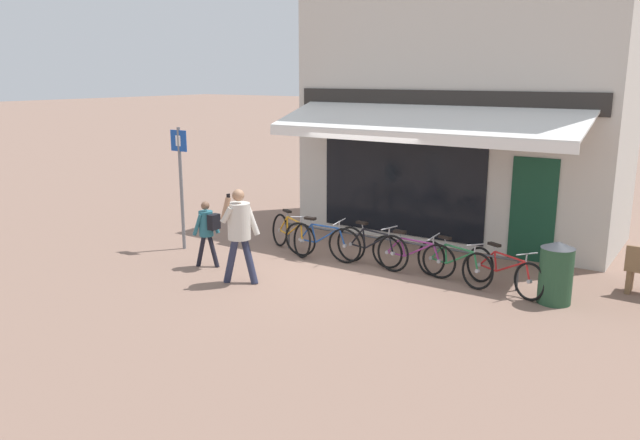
# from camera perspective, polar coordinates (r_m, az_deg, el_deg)

# --- Properties ---
(ground_plane) EXTENTS (160.00, 160.00, 0.00)m
(ground_plane) POSITION_cam_1_polar(r_m,az_deg,el_deg) (12.17, 1.01, -4.46)
(ground_plane) COLOR #846656
(shop_front) EXTENTS (7.15, 4.60, 6.23)m
(shop_front) POSITION_cam_1_polar(r_m,az_deg,el_deg) (14.95, 12.95, 10.62)
(shop_front) COLOR beige
(shop_front) RESTS_ON ground_plane
(bike_rack_rail) EXTENTS (5.04, 0.04, 0.57)m
(bike_rack_rail) POSITION_cam_1_polar(r_m,az_deg,el_deg) (12.20, 6.49, -2.09)
(bike_rack_rail) COLOR #47494F
(bike_rack_rail) RESTS_ON ground_plane
(bicycle_orange) EXTENTS (1.62, 0.91, 0.87)m
(bicycle_orange) POSITION_cam_1_polar(r_m,az_deg,el_deg) (13.26, -2.70, -1.27)
(bicycle_orange) COLOR black
(bicycle_orange) RESTS_ON ground_plane
(bicycle_blue) EXTENTS (1.76, 0.52, 0.88)m
(bicycle_blue) POSITION_cam_1_polar(r_m,az_deg,el_deg) (12.63, 0.17, -1.95)
(bicycle_blue) COLOR black
(bicycle_blue) RESTS_ON ground_plane
(bicycle_black) EXTENTS (1.73, 0.52, 0.86)m
(bicycle_black) POSITION_cam_1_polar(r_m,az_deg,el_deg) (12.26, 4.71, -2.49)
(bicycle_black) COLOR black
(bicycle_black) RESTS_ON ground_plane
(bicycle_purple) EXTENTS (1.75, 0.52, 0.81)m
(bicycle_purple) POSITION_cam_1_polar(r_m,az_deg,el_deg) (11.90, 8.43, -3.19)
(bicycle_purple) COLOR black
(bicycle_purple) RESTS_ON ground_plane
(bicycle_green) EXTENTS (1.67, 0.61, 0.82)m
(bicycle_green) POSITION_cam_1_polar(r_m,az_deg,el_deg) (11.59, 12.10, -3.84)
(bicycle_green) COLOR black
(bicycle_green) RESTS_ON ground_plane
(bicycle_red) EXTENTS (1.65, 0.83, 0.80)m
(bicycle_red) POSITION_cam_1_polar(r_m,az_deg,el_deg) (11.33, 16.43, -4.49)
(bicycle_red) COLOR black
(bicycle_red) RESTS_ON ground_plane
(pedestrian_adult) EXTENTS (0.62, 0.67, 1.74)m
(pedestrian_adult) POSITION_cam_1_polar(r_m,az_deg,el_deg) (11.16, -7.41, -0.58)
(pedestrian_adult) COLOR #282D47
(pedestrian_adult) RESTS_ON ground_plane
(pedestrian_child) EXTENTS (0.50, 0.45, 1.32)m
(pedestrian_child) POSITION_cam_1_polar(r_m,az_deg,el_deg) (12.26, -10.27, -0.58)
(pedestrian_child) COLOR black
(pedestrian_child) RESTS_ON ground_plane
(litter_bin) EXTENTS (0.55, 0.55, 1.05)m
(litter_bin) POSITION_cam_1_polar(r_m,az_deg,el_deg) (10.94, 20.77, -4.50)
(litter_bin) COLOR #23472D
(litter_bin) RESTS_ON ground_plane
(parking_sign) EXTENTS (0.44, 0.07, 2.62)m
(parking_sign) POSITION_cam_1_polar(r_m,az_deg,el_deg) (13.53, -12.63, 3.95)
(parking_sign) COLOR slate
(parking_sign) RESTS_ON ground_plane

